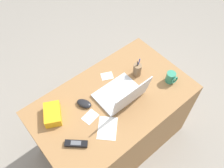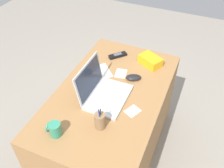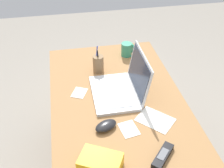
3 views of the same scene
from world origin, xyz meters
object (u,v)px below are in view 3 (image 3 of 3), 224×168
Objects in this scene: coffee_mug_white at (127,49)px; cordless_phone at (163,156)px; pen_holder at (98,64)px; computer_mouse at (106,126)px; laptop at (122,87)px; snack_bag at (101,163)px.

cordless_phone is (0.88, -0.04, -0.03)m from coffee_mug_white.
computer_mouse is at bearing -4.27° from pen_holder.
laptop is 1.96× the size of snack_bag.
computer_mouse is 0.66× the size of snack_bag.
laptop reaches higher than pen_holder.
computer_mouse is at bearing -21.57° from coffee_mug_white.
pen_holder reaches higher than coffee_mug_white.
coffee_mug_white reaches higher than computer_mouse.
pen_holder is at bearing -55.05° from coffee_mug_white.
snack_bag is (0.48, -0.20, -0.01)m from laptop.
laptop is 2.95× the size of computer_mouse.
computer_mouse is at bearing -135.72° from cordless_phone.
laptop is 0.48m from cordless_phone.
pen_holder is (-0.50, 0.04, 0.04)m from computer_mouse.
computer_mouse is (0.25, -0.13, -0.03)m from laptop.
computer_mouse is 0.67× the size of pen_holder.
computer_mouse is at bearing -27.76° from laptop.
snack_bag reaches higher than computer_mouse.
cordless_phone is at bearing -2.79° from coffee_mug_white.
snack_bag is (0.73, -0.10, -0.02)m from pen_holder.
computer_mouse is 0.70m from coffee_mug_white.
laptop is at bearing 126.23° from computer_mouse.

